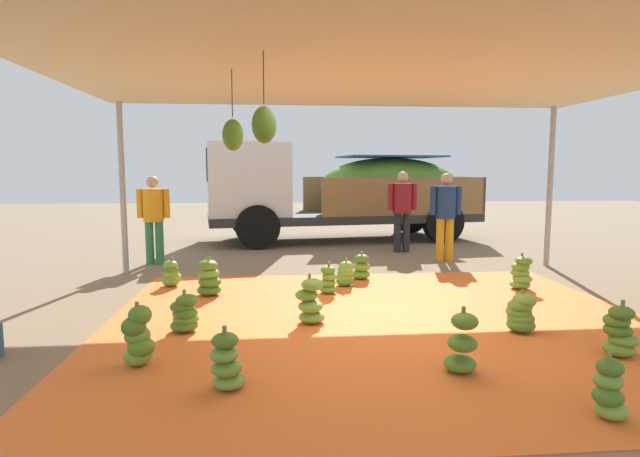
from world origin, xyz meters
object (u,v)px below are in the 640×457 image
at_px(banana_bunch_7, 209,279).
at_px(banana_bunch_10, 609,391).
at_px(worker_1, 446,210).
at_px(banana_bunch_2, 226,363).
at_px(banana_bunch_13, 328,281).
at_px(banana_bunch_8, 620,332).
at_px(cargo_truck_main, 339,190).
at_px(banana_bunch_11, 138,338).
at_px(banana_bunch_6, 462,345).
at_px(banana_bunch_9, 521,313).
at_px(banana_bunch_12, 521,274).
at_px(worker_2, 402,205).
at_px(worker_0, 154,213).
at_px(banana_bunch_5, 171,274).
at_px(banana_bunch_3, 361,268).
at_px(banana_bunch_4, 345,274).
at_px(banana_bunch_0, 310,302).
at_px(banana_bunch_1, 185,314).

distance_m(banana_bunch_7, banana_bunch_10, 5.07).
bearing_deg(worker_1, banana_bunch_2, -123.33).
xyz_separation_m(banana_bunch_10, banana_bunch_13, (-1.59, 3.84, -0.01)).
relative_size(banana_bunch_8, cargo_truck_main, 0.08).
distance_m(banana_bunch_11, cargo_truck_main, 8.77).
height_order(banana_bunch_6, banana_bunch_9, banana_bunch_6).
height_order(banana_bunch_13, cargo_truck_main, cargo_truck_main).
xyz_separation_m(banana_bunch_2, worker_1, (3.71, 5.65, 0.77)).
xyz_separation_m(banana_bunch_12, worker_2, (-0.89, 3.63, 0.78)).
xyz_separation_m(banana_bunch_7, worker_0, (-1.33, 2.61, 0.73)).
height_order(banana_bunch_5, banana_bunch_12, banana_bunch_12).
height_order(banana_bunch_3, banana_bunch_10, banana_bunch_10).
relative_size(banana_bunch_8, worker_2, 0.31).
xyz_separation_m(banana_bunch_4, worker_0, (-3.32, 2.19, 0.78)).
relative_size(banana_bunch_4, worker_1, 0.25).
relative_size(banana_bunch_0, worker_1, 0.34).
height_order(banana_bunch_1, banana_bunch_11, banana_bunch_11).
bearing_deg(banana_bunch_0, banana_bunch_2, -114.79).
distance_m(banana_bunch_2, banana_bunch_9, 3.28).
distance_m(banana_bunch_13, cargo_truck_main, 5.83).
bearing_deg(banana_bunch_13, worker_1, 44.62).
xyz_separation_m(cargo_truck_main, worker_1, (1.70, -3.14, -0.29)).
distance_m(banana_bunch_10, banana_bunch_11, 3.79).
height_order(banana_bunch_0, banana_bunch_3, banana_bunch_0).
bearing_deg(banana_bunch_0, banana_bunch_9, -12.75).
relative_size(banana_bunch_13, worker_1, 0.27).
xyz_separation_m(banana_bunch_1, worker_0, (-1.28, 4.22, 0.77)).
bearing_deg(worker_1, banana_bunch_3, -140.12).
xyz_separation_m(banana_bunch_12, worker_0, (-5.89, 2.63, 0.73)).
distance_m(banana_bunch_0, banana_bunch_3, 2.51).
bearing_deg(banana_bunch_12, banana_bunch_8, -98.07).
relative_size(banana_bunch_1, banana_bunch_11, 0.78).
relative_size(banana_bunch_0, worker_2, 0.33).
bearing_deg(banana_bunch_1, banana_bunch_9, -5.28).
height_order(banana_bunch_7, cargo_truck_main, cargo_truck_main).
height_order(banana_bunch_2, banana_bunch_10, banana_bunch_2).
relative_size(banana_bunch_11, worker_0, 0.36).
xyz_separation_m(banana_bunch_0, banana_bunch_9, (2.26, -0.51, -0.04)).
xyz_separation_m(banana_bunch_8, banana_bunch_9, (-0.59, 0.78, -0.02)).
distance_m(banana_bunch_2, worker_1, 6.80).
relative_size(banana_bunch_6, banana_bunch_7, 1.07).
distance_m(banana_bunch_5, banana_bunch_9, 4.95).
distance_m(banana_bunch_9, banana_bunch_12, 2.16).
distance_m(banana_bunch_0, banana_bunch_12, 3.53).
relative_size(banana_bunch_2, cargo_truck_main, 0.08).
xyz_separation_m(banana_bunch_5, banana_bunch_6, (3.17, -3.63, 0.06)).
bearing_deg(banana_bunch_13, worker_0, 138.77).
bearing_deg(cargo_truck_main, worker_2, -60.90).
relative_size(banana_bunch_2, banana_bunch_6, 0.89).
distance_m(banana_bunch_2, banana_bunch_6, 2.00).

